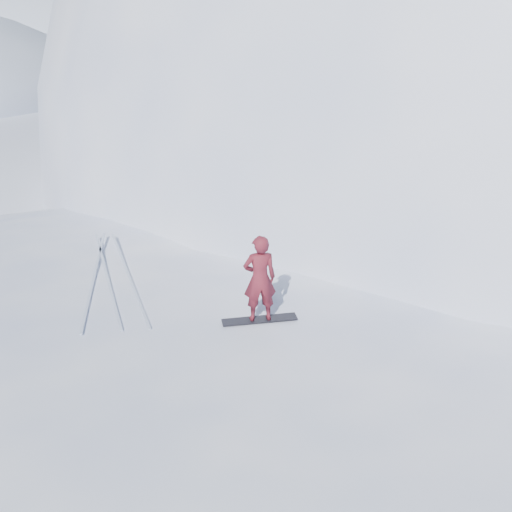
{
  "coord_description": "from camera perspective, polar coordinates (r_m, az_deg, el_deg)",
  "views": [
    {
      "loc": [
        1.47,
        -8.83,
        8.59
      ],
      "look_at": [
        2.4,
        3.06,
        3.5
      ],
      "focal_mm": 40.0,
      "sensor_mm": 36.0,
      "label": 1
    }
  ],
  "objects": [
    {
      "name": "board_tracks",
      "position": [
        15.14,
        -14.42,
        -1.71
      ],
      "size": [
        2.2,
        5.98,
        0.04
      ],
      "color": "silver",
      "rests_on": "ground"
    },
    {
      "name": "near_ridge",
      "position": [
        14.63,
        -5.59,
        -12.97
      ],
      "size": [
        36.0,
        28.0,
        4.8
      ],
      "primitive_type": "ellipsoid",
      "color": "white",
      "rests_on": "ground"
    },
    {
      "name": "wind_bumps",
      "position": [
        14.06,
        -12.22,
        -15.15
      ],
      "size": [
        16.0,
        14.4,
        1.0
      ],
      "color": "white",
      "rests_on": "ground"
    },
    {
      "name": "ground",
      "position": [
        12.41,
        -10.73,
        -21.21
      ],
      "size": [
        400.0,
        400.0,
        0.0
      ],
      "primitive_type": "plane",
      "color": "white",
      "rests_on": "ground"
    },
    {
      "name": "peak_shoulder",
      "position": [
        31.27,
        11.63,
        6.7
      ],
      "size": [
        28.0,
        24.0,
        18.0
      ],
      "primitive_type": "ellipsoid",
      "color": "white",
      "rests_on": "ground"
    },
    {
      "name": "snowboarder",
      "position": [
        12.09,
        0.37,
        -2.28
      ],
      "size": [
        0.76,
        0.54,
        1.95
      ],
      "primitive_type": "imported",
      "rotation": [
        0.0,
        0.0,
        3.25
      ],
      "color": "maroon",
      "rests_on": "snowboard"
    },
    {
      "name": "snowboard",
      "position": [
        12.55,
        0.36,
        -6.36
      ],
      "size": [
        1.68,
        0.48,
        0.03
      ],
      "primitive_type": "cube",
      "rotation": [
        0.0,
        0.0,
        0.11
      ],
      "color": "black",
      "rests_on": "near_ridge"
    }
  ]
}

